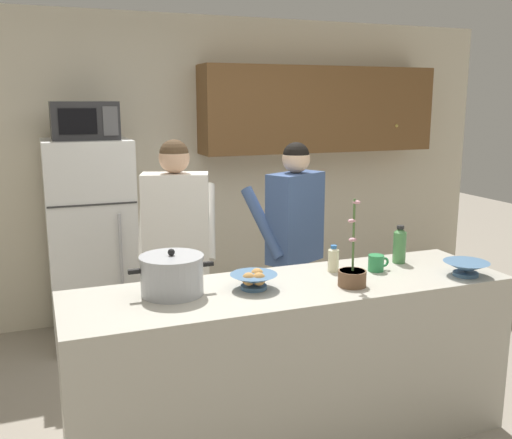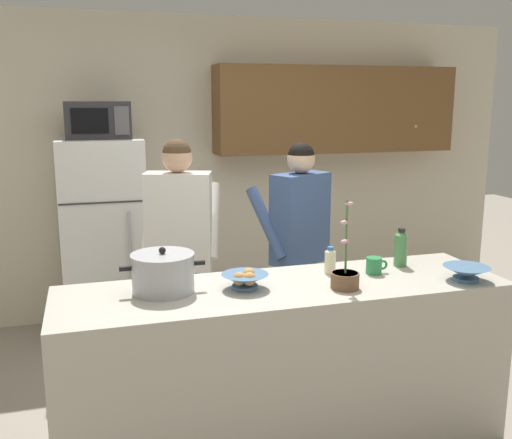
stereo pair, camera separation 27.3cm
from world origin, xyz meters
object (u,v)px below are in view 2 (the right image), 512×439
Objects in this scene: person_near_pot at (179,235)px; person_by_sink at (299,231)px; microwave at (98,120)px; potted_orchid at (345,277)px; refrigerator at (104,239)px; cooking_pot at (163,273)px; bottle_mid_counter at (401,248)px; coffee_mug at (374,266)px; bread_bowl at (245,280)px; empty_bowl at (466,272)px; bottle_near_edge at (330,260)px.

person_near_pot is 0.83m from person_by_sink.
microwave is at bearing 142.50° from person_by_sink.
potted_orchid is (0.71, -1.00, -0.05)m from person_near_pot.
refrigerator is 3.41× the size of potted_orchid.
cooking_pot is at bearing -104.93° from person_near_pot.
potted_orchid is at bearing -13.18° from cooking_pot.
person_near_pot is 1.40m from bottle_mid_counter.
coffee_mug is at bearing -1.19° from cooking_pot.
person_near_pot reaches higher than person_by_sink.
potted_orchid is at bearing -145.04° from coffee_mug.
refrigerator is 1.97m from bread_bowl.
coffee_mug is at bearing -51.32° from refrigerator.
empty_bowl is 0.54× the size of potted_orchid.
coffee_mug is 0.53× the size of bread_bowl.
bottle_mid_counter is (0.22, 0.10, 0.06)m from coffee_mug.
person_near_pot is 1.04m from bottle_near_edge.
refrigerator reaches higher than bottle_mid_counter.
microwave reaches higher than empty_bowl.
empty_bowl is at bearing -31.69° from coffee_mug.
cooking_pot is 1.76× the size of bread_bowl.
cooking_pot is 2.82× the size of bottle_near_edge.
potted_orchid reaches higher than cooking_pot.
person_by_sink reaches higher than bottle_mid_counter.
empty_bowl is at bearing -47.58° from microwave.
cooking_pot is at bearing 178.81° from coffee_mug.
cooking_pot is at bearing 170.01° from empty_bowl.
microwave reaches higher than bottle_mid_counter.
microwave reaches higher than bottle_near_edge.
bottle_near_edge is 0.28m from potted_orchid.
coffee_mug is (1.44, -1.79, 0.17)m from refrigerator.
refrigerator is at bearing 128.68° from coffee_mug.
refrigerator reaches higher than cooking_pot.
bread_bowl is (0.66, -1.82, -0.77)m from microwave.
bread_bowl is 0.98× the size of empty_bowl.
cooking_pot is 3.34× the size of coffee_mug.
person_near_pot is 1.28m from coffee_mug.
potted_orchid is (-0.11, -0.98, -0.02)m from person_by_sink.
bottle_near_edge is at bearing 3.43° from cooking_pot.
bottle_mid_counter is (0.46, 0.02, 0.04)m from bottle_near_edge.
person_near_pot is 12.61× the size of coffee_mug.
microwave is 1.77m from person_by_sink.
bread_bowl is 0.52m from potted_orchid.
empty_bowl is (1.40, -1.07, -0.07)m from person_near_pot.
refrigerator is 0.94m from microwave.
person_near_pot is at bearing 140.49° from coffee_mug.
person_by_sink reaches higher than empty_bowl.
person_by_sink is at bearing 83.75° from bottle_near_edge.
microwave is 2.41m from coffee_mug.
person_by_sink is 6.48× the size of bread_bowl.
empty_bowl is at bearing -5.66° from potted_orchid.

